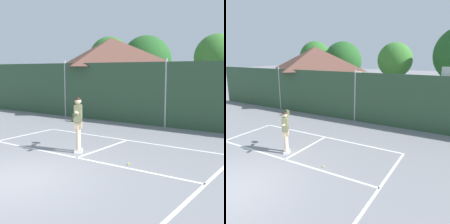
% 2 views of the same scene
% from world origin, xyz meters
% --- Properties ---
extents(ground_plane, '(120.00, 120.00, 0.00)m').
position_xyz_m(ground_plane, '(0.00, 0.00, 0.00)').
color(ground_plane, gray).
extents(court_markings, '(8.30, 11.10, 0.01)m').
position_xyz_m(court_markings, '(0.00, 0.65, 0.00)').
color(court_markings, white).
rests_on(court_markings, ground).
extents(chainlink_fence, '(26.09, 0.09, 3.30)m').
position_xyz_m(chainlink_fence, '(-0.00, 9.00, 1.58)').
color(chainlink_fence, '#2D4C33').
rests_on(chainlink_fence, ground).
extents(clubhouse_building, '(6.85, 5.69, 4.84)m').
position_xyz_m(clubhouse_building, '(-5.43, 12.30, 2.51)').
color(clubhouse_building, silver).
rests_on(clubhouse_building, ground).
extents(tennis_player, '(0.94, 1.16, 1.85)m').
position_xyz_m(tennis_player, '(-0.41, 3.04, 1.11)').
color(tennis_player, silver).
rests_on(tennis_player, ground).
extents(tennis_ball, '(0.07, 0.07, 0.07)m').
position_xyz_m(tennis_ball, '(1.75, 2.74, 0.03)').
color(tennis_ball, '#CCE033').
rests_on(tennis_ball, ground).
extents(backpack_olive, '(0.32, 0.31, 0.46)m').
position_xyz_m(backpack_olive, '(-4.72, 7.76, 0.19)').
color(backpack_olive, '#566038').
rests_on(backpack_olive, ground).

